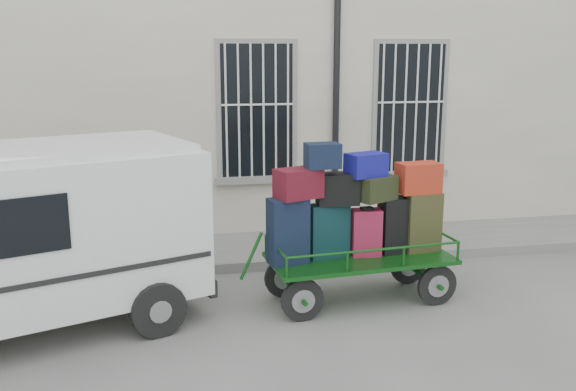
% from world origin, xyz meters
% --- Properties ---
extents(ground, '(80.00, 80.00, 0.00)m').
position_xyz_m(ground, '(0.00, 0.00, 0.00)').
color(ground, '#61615D').
rests_on(ground, ground).
extents(building, '(24.00, 5.15, 6.00)m').
position_xyz_m(building, '(0.00, 5.50, 3.00)').
color(building, beige).
rests_on(building, ground).
extents(sidewalk, '(24.00, 1.70, 0.15)m').
position_xyz_m(sidewalk, '(0.00, 2.20, 0.07)').
color(sidewalk, slate).
rests_on(sidewalk, ground).
extents(luggage_cart, '(2.83, 1.29, 2.13)m').
position_xyz_m(luggage_cart, '(0.46, -0.01, 1.06)').
color(luggage_cart, black).
rests_on(luggage_cart, ground).
extents(van, '(4.67, 3.20, 2.19)m').
position_xyz_m(van, '(-3.73, -0.26, 1.25)').
color(van, white).
rests_on(van, ground).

